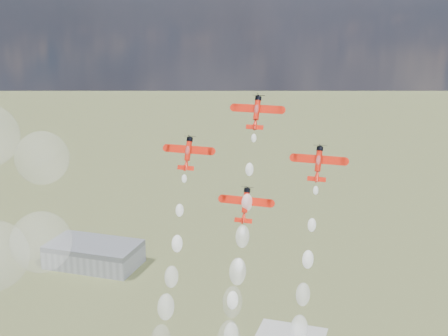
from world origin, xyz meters
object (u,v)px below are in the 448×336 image
plane_slot (245,204)px  plane_right (318,163)px  plane_lead (257,112)px  hangar (94,254)px  plane_left (188,153)px

plane_slot → plane_right: bearing=16.1°
plane_lead → plane_slot: size_ratio=1.00×
plane_lead → plane_right: (14.17, -4.09, -9.04)m
hangar → plane_lead: bearing=-49.8°
plane_left → plane_right: same height
plane_lead → plane_right: 17.30m
plane_lead → plane_left: bearing=-163.9°
hangar → plane_right: 243.27m
plane_right → plane_lead: bearing=163.9°
plane_left → plane_right: bearing=0.0°
hangar → plane_slot: plane_slot is taller
plane_lead → plane_slot: bearing=-90.0°
plane_lead → plane_right: size_ratio=1.00×
plane_left → hangar: bearing=126.4°
plane_lead → plane_right: plane_lead is taller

